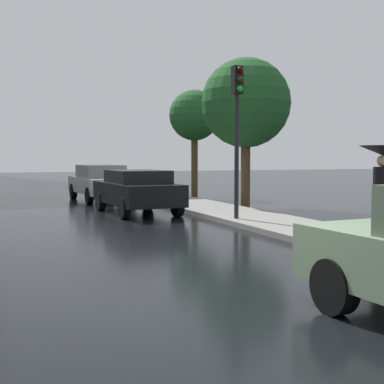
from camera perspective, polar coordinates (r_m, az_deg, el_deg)
ground at (r=6.53m, az=-2.01°, el=-12.44°), size 120.00×120.00×0.00m
car_black_near_kerb at (r=17.23m, az=-5.89°, el=0.20°), size 2.08×4.17×1.40m
car_silver_far_ahead at (r=22.59m, az=-9.78°, el=1.06°), size 2.02×4.62×1.48m
pedestrian_with_umbrella_near at (r=10.97m, az=19.73°, el=2.34°), size 0.92×0.92×1.90m
traffic_light at (r=14.60m, az=4.86°, el=8.43°), size 0.26×0.39×4.13m
street_tree_mid at (r=24.33m, az=0.27°, el=8.10°), size 2.29×2.29×4.86m
street_tree_far at (r=19.48m, az=5.78°, el=9.40°), size 3.21×3.21×5.37m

